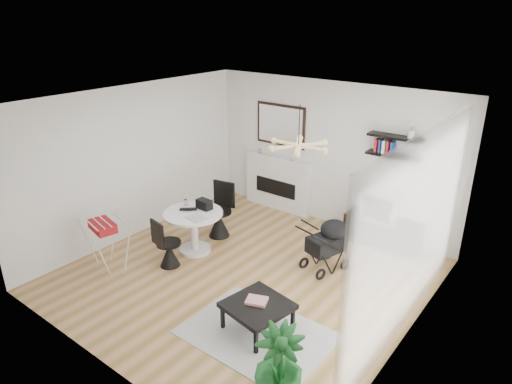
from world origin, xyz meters
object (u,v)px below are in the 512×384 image
Objects in this scene: dining_table at (194,226)px; stroller at (328,246)px; crt_tv at (383,205)px; drying_rack at (108,243)px; fireplace at (278,177)px; coffee_table at (258,307)px; tv_console at (382,231)px; potted_plant at (279,366)px.

dining_table is 1.10× the size of stroller.
crt_tv is 0.68× the size of drying_rack.
dining_table is at bearing -137.26° from crt_tv.
fireplace is 2.51× the size of coffee_table.
coffee_table is at bearing -24.91° from dining_table.
dining_table is (-0.06, -2.36, -0.21)m from fireplace.
tv_console is at bearing -3.88° from fireplace.
fireplace is 5.05m from potted_plant.
fireplace reaches higher than potted_plant.
stroller is 0.98× the size of potted_plant.
dining_table is at bearing -91.53° from fireplace.
dining_table reaches higher than coffee_table.
drying_rack is 3.46m from stroller.
drying_rack is at bearing -101.51° from fireplace.
crt_tv is 0.59× the size of dining_table.
stroller reaches higher than coffee_table.
potted_plant is (3.64, -0.53, 0.01)m from drying_rack.
stroller reaches higher than dining_table.
fireplace reaches higher than tv_console.
stroller is (-0.36, -1.30, 0.14)m from tv_console.
coffee_table is at bearing -95.65° from tv_console.
dining_table is at bearing 74.83° from drying_rack.
drying_rack is at bearing -131.97° from tv_console.
potted_plant is (0.59, -3.96, -0.28)m from crt_tv.
fireplace is 2.40× the size of stroller.
potted_plant is at bearing 5.05° from drying_rack.
fireplace is 2.51× the size of drying_rack.
fireplace is 2.40m from tv_console.
dining_table is 1.16× the size of drying_rack.
potted_plant is at bearing -52.33° from stroller.
fireplace reaches higher than coffee_table.
crt_tv is 4.01m from potted_plant.
stroller is at bearing -36.15° from fireplace.
potted_plant is at bearing -81.46° from crt_tv.
coffee_table is at bearing 138.11° from potted_plant.
potted_plant reaches higher than tv_console.
stroller is (1.99, -1.46, -0.30)m from fireplace.
crt_tv is at bearing 94.54° from stroller.
crt_tv reaches higher than drying_rack.
tv_console is 1.50× the size of drying_rack.
fireplace is at bearing 91.90° from drying_rack.
coffee_table is (0.05, -1.88, -0.03)m from stroller.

